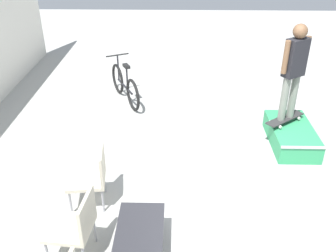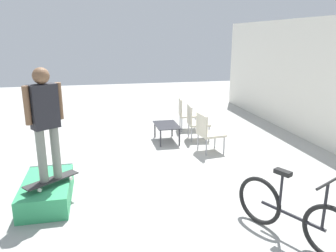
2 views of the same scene
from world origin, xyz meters
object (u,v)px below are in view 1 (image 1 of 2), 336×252
at_px(coffee_table, 140,231).
at_px(skateboard_on_ramp, 285,119).
at_px(bicycle, 125,85).
at_px(patio_chair_center, 76,224).
at_px(person_skater, 294,66).
at_px(skate_ramp_box, 291,135).
at_px(patio_chair_right, 93,174).

bearing_deg(coffee_table, skateboard_on_ramp, -40.71).
relative_size(skateboard_on_ramp, bicycle, 0.52).
distance_m(coffee_table, patio_chair_center, 0.75).
bearing_deg(person_skater, skateboard_on_ramp, 0.00).
bearing_deg(coffee_table, bicycle, 9.37).
bearing_deg(skateboard_on_ramp, person_skater, 0.00).
height_order(skate_ramp_box, person_skater, person_skater).
bearing_deg(patio_chair_center, patio_chair_right, -174.35).
relative_size(skate_ramp_box, skateboard_on_ramp, 1.73).
bearing_deg(person_skater, patio_chair_center, -170.85).
bearing_deg(patio_chair_right, person_skater, 113.04).
height_order(skate_ramp_box, bicycle, bicycle).
xyz_separation_m(person_skater, bicycle, (1.58, 3.11, -1.07)).
bearing_deg(patio_chair_right, skate_ramp_box, 109.93).
bearing_deg(skate_ramp_box, skateboard_on_ramp, 33.08).
relative_size(skate_ramp_box, patio_chair_right, 1.55).
bearing_deg(bicycle, coffee_table, 162.72).
distance_m(skateboard_on_ramp, person_skater, 1.01).
height_order(skate_ramp_box, coffee_table, coffee_table).
bearing_deg(coffee_table, patio_chair_right, 38.03).
relative_size(coffee_table, patio_chair_right, 1.00).
distance_m(skateboard_on_ramp, bicycle, 3.49).
relative_size(patio_chair_right, bicycle, 0.58).
xyz_separation_m(patio_chair_right, bicycle, (3.41, -0.02, -0.13)).
height_order(patio_chair_center, bicycle, bicycle).
bearing_deg(person_skater, coffee_table, -163.23).
height_order(skateboard_on_ramp, patio_chair_right, patio_chair_right).
height_order(person_skater, patio_chair_center, person_skater).
xyz_separation_m(person_skater, coffee_table, (-2.78, 2.39, -1.06)).
bearing_deg(skateboard_on_ramp, bicycle, 115.01).
bearing_deg(skate_ramp_box, person_skater, 33.08).
height_order(person_skater, patio_chair_right, person_skater).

